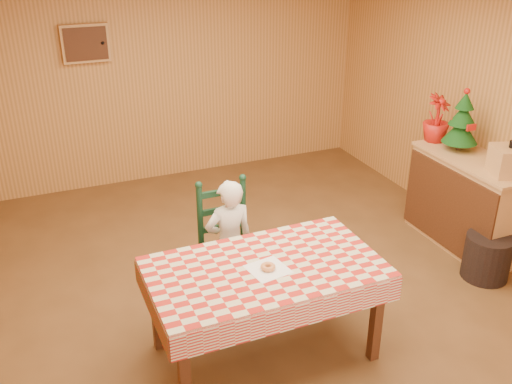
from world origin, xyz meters
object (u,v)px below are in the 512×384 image
shelf_unit (467,202)px  ladder_chair (227,246)px  dining_table (265,276)px  christmas_tree (462,123)px  storage_bin (487,257)px  seated_child (229,243)px  crate (510,161)px

shelf_unit → ladder_chair: bearing=178.4°
dining_table → shelf_unit: bearing=16.0°
ladder_chair → christmas_tree: bearing=4.1°
shelf_unit → storage_bin: 0.65m
dining_table → storage_bin: 2.33m
shelf_unit → christmas_tree: bearing=88.0°
ladder_chair → seated_child: 0.08m
seated_child → christmas_tree: (2.50, 0.24, 0.65)m
dining_table → christmas_tree: (2.50, 0.97, 0.52)m
christmas_tree → storage_bin: bearing=-105.5°
seated_child → shelf_unit: size_ratio=0.91×
storage_bin → seated_child: bearing=165.8°
dining_table → shelf_unit: shelf_unit is taller
christmas_tree → storage_bin: size_ratio=1.49×
dining_table → crate: size_ratio=5.52×
ladder_chair → crate: crate is taller
dining_table → ladder_chair: ladder_chair is taller
ladder_chair → crate: 2.60m
dining_table → shelf_unit: (2.49, 0.72, -0.22)m
shelf_unit → crate: bearing=-88.8°
ladder_chair → seated_child: size_ratio=0.96×
shelf_unit → christmas_tree: christmas_tree is taller
dining_table → seated_child: size_ratio=1.47×
dining_table → ladder_chair: 0.81m
ladder_chair → crate: (2.50, -0.47, 0.55)m
dining_table → storage_bin: bearing=3.9°
seated_child → shelf_unit: (2.49, -0.01, -0.10)m
seated_child → storage_bin: (2.27, -0.57, -0.35)m
seated_child → storage_bin: bearing=165.8°
christmas_tree → storage_bin: (-0.22, -0.81, -1.00)m
dining_table → ladder_chair: (-0.00, 0.79, -0.18)m
seated_child → christmas_tree: 2.59m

